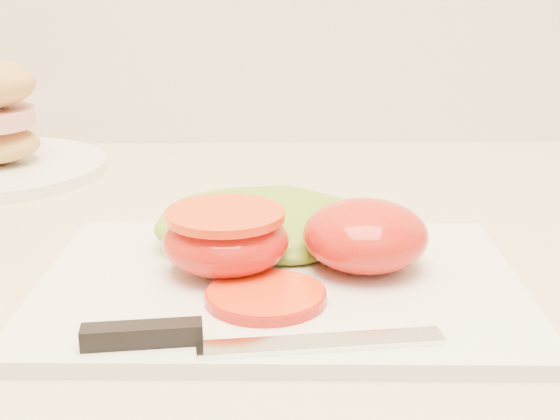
{
  "coord_description": "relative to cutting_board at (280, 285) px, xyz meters",
  "views": [
    {
      "loc": [
        -0.47,
        1.07,
        1.15
      ],
      "look_at": [
        -0.46,
        1.57,
        0.99
      ],
      "focal_mm": 50.0,
      "sensor_mm": 36.0,
      "label": 1
    }
  ],
  "objects": [
    {
      "name": "cutting_board",
      "position": [
        0.0,
        0.0,
        0.0
      ],
      "size": [
        0.33,
        0.24,
        0.01
      ],
      "primitive_type": "cube",
      "rotation": [
        0.0,
        0.0,
        -0.02
      ],
      "color": "silver",
      "rests_on": "counter"
    },
    {
      "name": "tomato_half_dome",
      "position": [
        0.06,
        0.02,
        0.03
      ],
      "size": [
        0.09,
        0.09,
        0.05
      ],
      "primitive_type": "ellipsoid",
      "color": "red",
      "rests_on": "cutting_board"
    },
    {
      "name": "tomato_half_cut",
      "position": [
        -0.04,
        0.01,
        0.03
      ],
      "size": [
        0.09,
        0.09,
        0.04
      ],
      "color": "red",
      "rests_on": "cutting_board"
    },
    {
      "name": "tomato_slice_0",
      "position": [
        -0.01,
        -0.04,
        0.01
      ],
      "size": [
        0.07,
        0.07,
        0.01
      ],
      "primitive_type": "cylinder",
      "color": "#E24511",
      "rests_on": "cutting_board"
    },
    {
      "name": "lettuce_leaf_0",
      "position": [
        -0.01,
        0.07,
        0.02
      ],
      "size": [
        0.18,
        0.13,
        0.03
      ],
      "primitive_type": "ellipsoid",
      "rotation": [
        0.0,
        0.0,
        0.16
      ],
      "color": "olive",
      "rests_on": "cutting_board"
    },
    {
      "name": "lettuce_leaf_1",
      "position": [
        0.03,
        0.07,
        0.02
      ],
      "size": [
        0.12,
        0.1,
        0.02
      ],
      "primitive_type": "ellipsoid",
      "rotation": [
        0.0,
        0.0,
        0.11
      ],
      "color": "olive",
      "rests_on": "cutting_board"
    },
    {
      "name": "knife",
      "position": [
        -0.04,
        -0.09,
        0.01
      ],
      "size": [
        0.2,
        0.03,
        0.01
      ],
      "rotation": [
        0.0,
        0.0,
        0.12
      ],
      "color": "silver",
      "rests_on": "cutting_board"
    }
  ]
}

